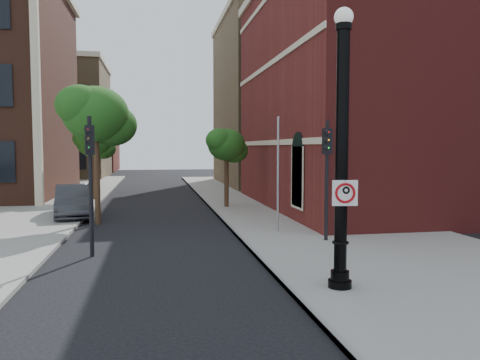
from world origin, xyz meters
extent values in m
plane|color=black|center=(0.00, 0.00, 0.00)|extent=(120.00, 120.00, 0.00)
cube|color=gray|center=(6.00, 10.00, 0.06)|extent=(8.00, 60.00, 0.12)
cube|color=gray|center=(-9.00, 18.00, 0.06)|extent=(10.00, 50.00, 0.12)
cube|color=gray|center=(2.05, 10.00, 0.07)|extent=(0.10, 60.00, 0.14)
cube|color=maroon|center=(16.00, 14.00, 6.00)|extent=(22.00, 16.00, 12.00)
cube|color=black|center=(4.96, 9.00, 2.00)|extent=(0.08, 1.40, 2.40)
cube|color=beige|center=(4.97, 14.00, 3.50)|extent=(0.06, 16.00, 0.25)
cube|color=beige|center=(4.97, 14.00, 7.50)|extent=(0.06, 16.00, 0.25)
cube|color=beige|center=(-7.00, 17.00, 7.00)|extent=(0.40, 0.40, 14.00)
cube|color=olive|center=(-12.00, 44.00, 6.00)|extent=(12.00, 12.00, 12.00)
cube|color=maroon|center=(-12.00, 58.00, 5.00)|extent=(12.00, 12.00, 10.00)
cube|color=olive|center=(16.00, 30.00, 7.00)|extent=(22.00, 14.00, 14.00)
cylinder|color=black|center=(3.16, 0.11, 0.14)|extent=(0.53, 0.53, 0.28)
cylinder|color=black|center=(3.16, 0.11, 0.38)|extent=(0.42, 0.42, 0.24)
cylinder|color=black|center=(3.16, 0.11, 3.03)|extent=(0.28, 0.28, 5.50)
torus|color=black|center=(3.16, 0.11, 1.14)|extent=(0.38, 0.38, 0.06)
cylinder|color=black|center=(3.16, 0.11, 5.86)|extent=(0.34, 0.34, 0.14)
sphere|color=silver|center=(3.16, 0.11, 6.07)|extent=(0.42, 0.42, 0.42)
cube|color=white|center=(3.18, -0.05, 2.26)|extent=(0.56, 0.09, 0.57)
cube|color=black|center=(3.18, -0.05, 2.52)|extent=(0.56, 0.08, 0.05)
cube|color=black|center=(3.18, -0.05, 2.00)|extent=(0.56, 0.08, 0.05)
cube|color=black|center=(2.92, -0.02, 2.26)|extent=(0.05, 0.01, 0.57)
cube|color=black|center=(3.43, -0.08, 2.26)|extent=(0.05, 0.01, 0.57)
torus|color=#AD060C|center=(3.18, -0.05, 2.26)|extent=(0.46, 0.12, 0.45)
cube|color=#AD060C|center=(3.18, -0.05, 2.26)|extent=(0.32, 0.05, 0.32)
cube|color=black|center=(3.13, -0.04, 2.26)|extent=(0.05, 0.01, 0.26)
torus|color=black|center=(3.20, -0.05, 2.32)|extent=(0.18, 0.08, 0.18)
cylinder|color=black|center=(3.18, -0.05, 2.52)|extent=(0.03, 0.02, 0.03)
imported|color=#313137|center=(-4.55, 13.00, 0.76)|extent=(2.27, 4.82, 1.53)
cylinder|color=black|center=(-2.76, 4.74, 2.08)|extent=(0.12, 0.12, 4.17)
cube|color=black|center=(-2.76, 4.74, 3.47)|extent=(0.30, 0.29, 0.87)
sphere|color=#E50505|center=(-2.79, 4.61, 3.78)|extent=(0.16, 0.16, 0.16)
sphere|color=#FF8C00|center=(-2.79, 4.61, 3.52)|extent=(0.16, 0.16, 0.16)
sphere|color=#00E519|center=(-2.79, 4.61, 3.26)|extent=(0.16, 0.16, 0.16)
cylinder|color=black|center=(4.80, 5.27, 2.07)|extent=(0.12, 0.12, 4.15)
cube|color=black|center=(4.80, 5.27, 3.46)|extent=(0.33, 0.32, 0.86)
sphere|color=#E50505|center=(4.75, 5.14, 3.76)|extent=(0.16, 0.16, 0.16)
sphere|color=#FF8C00|center=(4.75, 5.14, 3.50)|extent=(0.16, 0.16, 0.16)
sphere|color=#00E519|center=(4.75, 5.14, 3.24)|extent=(0.16, 0.16, 0.16)
cylinder|color=#999999|center=(3.62, 7.16, 2.20)|extent=(0.09, 0.09, 4.40)
cylinder|color=#342115|center=(-3.27, 10.80, 2.17)|extent=(0.24, 0.24, 4.34)
ellipsoid|color=#1F5416|center=(-3.27, 10.80, 4.65)|extent=(2.73, 2.73, 2.32)
ellipsoid|color=#1F5416|center=(-2.65, 11.29, 4.21)|extent=(2.11, 2.11, 1.79)
ellipsoid|color=#1F5416|center=(-3.83, 10.42, 4.96)|extent=(1.98, 1.98, 1.69)
cylinder|color=#342115|center=(-4.46, 19.82, 1.66)|extent=(0.24, 0.24, 3.33)
ellipsoid|color=#1F5416|center=(-4.46, 19.82, 3.57)|extent=(2.09, 2.09, 1.78)
ellipsoid|color=#1F5416|center=(-3.99, 20.20, 3.23)|extent=(1.62, 1.62, 1.37)
ellipsoid|color=#1F5416|center=(-4.89, 19.54, 3.81)|extent=(1.52, 1.52, 1.29)
cylinder|color=#342115|center=(2.87, 14.79, 1.59)|extent=(0.24, 0.24, 3.17)
ellipsoid|color=#1F5416|center=(2.87, 14.79, 3.40)|extent=(2.00, 2.00, 1.70)
ellipsoid|color=#1F5416|center=(3.32, 15.15, 3.08)|extent=(1.54, 1.54, 1.31)
ellipsoid|color=#1F5416|center=(2.46, 14.52, 3.63)|extent=(1.45, 1.45, 1.23)
camera|label=1|loc=(-0.92, -9.61, 3.26)|focal=35.00mm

